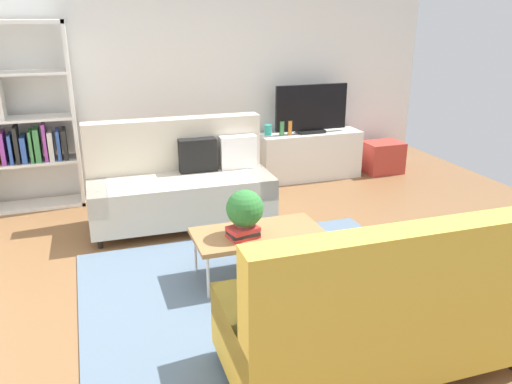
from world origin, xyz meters
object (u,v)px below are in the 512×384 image
bottle_1 (290,128)px  bottle_0 (282,128)px  bookshelf (21,125)px  vase_0 (268,130)px  table_book_0 (243,236)px  coffee_table (258,235)px  storage_trunk (383,157)px  potted_plant (245,210)px  tv (311,110)px  couch_green (376,311)px  couch_beige (181,183)px  tv_console (309,155)px

bottle_1 → bottle_0: bearing=180.0°
bookshelf → vase_0: (2.96, 0.03, -0.28)m
table_book_0 → coffee_table: bearing=22.4°
storage_trunk → potted_plant: bearing=-140.0°
potted_plant → bottle_0: 2.72m
tv → potted_plant: tv is taller
storage_trunk → vase_0: bearing=174.9°
coffee_table → storage_trunk: storage_trunk is taller
coffee_table → bottle_0: bottle_0 is taller
couch_green → couch_beige: bearing=103.9°
tv_console → coffee_table: bearing=-123.0°
tv_console → potted_plant: size_ratio=3.54×
couch_green → vase_0: bearing=80.5°
storage_trunk → table_book_0: 3.70m
storage_trunk → couch_beige: bearing=-163.6°
vase_0 → bottle_0: 0.18m
couch_green → tv: bearing=72.2°
bookshelf → table_book_0: bookshelf is taller
vase_0 → bottle_1: (0.27, -0.09, 0.03)m
potted_plant → couch_green: bearing=-73.8°
couch_beige → coffee_table: (0.38, -1.42, -0.05)m
potted_plant → bottle_1: size_ratio=2.11×
tv_console → table_book_0: bearing=-124.8°
tv → bottle_1: (-0.31, -0.02, -0.22)m
vase_0 → bottle_1: 0.29m
couch_green → table_book_0: bearing=108.6°
bookshelf → coffee_table: bearing=-51.0°
storage_trunk → bookshelf: bearing=178.5°
bookshelf → storage_trunk: bookshelf is taller
bottle_1 → tv: bearing=3.7°
vase_0 → bookshelf: bearing=-179.4°
potted_plant → bottle_0: (1.27, 2.40, 0.09)m
bottle_0 → couch_beige: bearing=-148.0°
coffee_table → couch_green: bearing=-78.8°
coffee_table → tv: tv is taller
couch_green → potted_plant: size_ratio=4.83×
bookshelf → table_book_0: 3.14m
couch_beige → vase_0: size_ratio=14.50×
couch_beige → bookshelf: (-1.59, 1.02, 0.54)m
tv_console → couch_beige: bearing=-153.0°
vase_0 → coffee_table: bearing=-111.9°
couch_green → potted_plant: (-0.41, 1.40, 0.20)m
bottle_0 → coffee_table: bearing=-115.8°
coffee_table → storage_trunk: bearing=40.9°
coffee_table → vase_0: (0.99, 2.47, 0.31)m
coffee_table → table_book_0: bearing=-157.6°
storage_trunk → table_book_0: size_ratio=2.17×
bottle_0 → tv: bearing=2.7°
bookshelf → vase_0: bookshelf is taller
tv → storage_trunk: tv is taller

